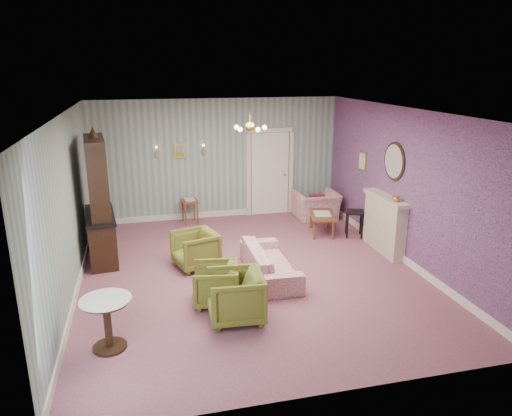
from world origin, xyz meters
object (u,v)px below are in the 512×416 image
object	(u,v)px
olive_chair_b	(215,282)
coffee_table	(322,224)
pedestal_table	(108,324)
dresser	(98,197)
olive_chair_a	(235,294)
side_table_black	(354,224)
olive_chair_c	(195,248)
wingback_chair	(316,201)
sofa_chintz	(270,257)
fireplace	(384,224)

from	to	relation	value
olive_chair_b	coffee_table	size ratio (longest dim) A/B	0.78
olive_chair_b	pedestal_table	bearing A→B (deg)	-50.38
dresser	olive_chair_a	bearing A→B (deg)	-60.56
olive_chair_a	side_table_black	size ratio (longest dim) A/B	1.39
olive_chair_c	pedestal_table	bearing A→B (deg)	-46.64
wingback_chair	coffee_table	world-z (taller)	wingback_chair
olive_chair_a	wingback_chair	distance (m)	5.20
olive_chair_a	olive_chair_b	distance (m)	0.61
sofa_chintz	fireplace	xyz separation A→B (m)	(2.56, 0.63, 0.22)
olive_chair_a	pedestal_table	world-z (taller)	olive_chair_a
sofa_chintz	wingback_chair	xyz separation A→B (m)	(1.99, 2.97, 0.08)
olive_chair_a	sofa_chintz	size ratio (longest dim) A/B	0.44
olive_chair_a	dresser	world-z (taller)	dresser
wingback_chair	side_table_black	size ratio (longest dim) A/B	1.74
olive_chair_c	sofa_chintz	xyz separation A→B (m)	(1.24, -0.73, -0.01)
wingback_chair	pedestal_table	xyz separation A→B (m)	(-4.68, -4.68, -0.08)
olive_chair_a	wingback_chair	size ratio (longest dim) A/B	0.80
olive_chair_b	coffee_table	distance (m)	3.91
wingback_chair	fireplace	distance (m)	2.41
olive_chair_b	wingback_chair	distance (m)	4.87
olive_chair_c	dresser	bearing A→B (deg)	-131.56
wingback_chair	fireplace	world-z (taller)	fireplace
olive_chair_c	dresser	size ratio (longest dim) A/B	0.30
sofa_chintz	fireplace	distance (m)	2.64
side_table_black	dresser	bearing A→B (deg)	-179.91
coffee_table	pedestal_table	bearing A→B (deg)	-140.67
olive_chair_c	side_table_black	bearing A→B (deg)	87.00
olive_chair_c	sofa_chintz	bearing A→B (deg)	43.56
wingback_chair	dresser	size ratio (longest dim) A/B	0.41
sofa_chintz	coffee_table	bearing A→B (deg)	-41.40
sofa_chintz	pedestal_table	world-z (taller)	pedestal_table
fireplace	olive_chair_a	bearing A→B (deg)	-150.16
olive_chair_a	coffee_table	bearing A→B (deg)	144.98
fireplace	side_table_black	world-z (taller)	fireplace
pedestal_table	coffee_table	bearing A→B (deg)	39.33
wingback_chair	coffee_table	bearing A→B (deg)	77.05
olive_chair_c	wingback_chair	bearing A→B (deg)	108.76
olive_chair_c	fireplace	xyz separation A→B (m)	(3.80, -0.10, 0.20)
dresser	pedestal_table	distance (m)	3.39
olive_chair_c	sofa_chintz	distance (m)	1.44
olive_chair_c	wingback_chair	distance (m)	3.94
side_table_black	olive_chair_b	bearing A→B (deg)	-145.90
fireplace	side_table_black	distance (m)	0.99
olive_chair_c	fireplace	size ratio (longest dim) A/B	0.54
fireplace	coffee_table	xyz separation A→B (m)	(-0.83, 1.28, -0.35)
coffee_table	pedestal_table	world-z (taller)	pedestal_table
side_table_black	pedestal_table	bearing A→B (deg)	-147.03
wingback_chair	coffee_table	distance (m)	1.11
olive_chair_a	dresser	distance (m)	3.66
olive_chair_c	dresser	distance (m)	2.09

